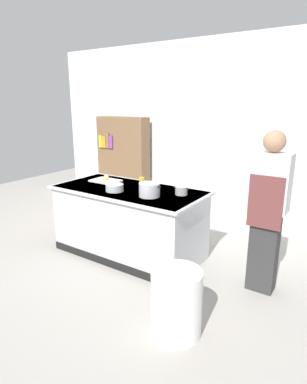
# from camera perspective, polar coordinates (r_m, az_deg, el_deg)

# --- Properties ---
(ground_plane) EXTENTS (10.00, 10.00, 0.00)m
(ground_plane) POSITION_cam_1_polar(r_m,az_deg,el_deg) (4.48, -4.15, -10.62)
(ground_plane) COLOR #9E9991
(back_wall) EXTENTS (6.40, 0.12, 3.00)m
(back_wall) POSITION_cam_1_polar(r_m,az_deg,el_deg) (5.83, 8.50, 10.77)
(back_wall) COLOR silver
(back_wall) RESTS_ON ground_plane
(counter_island) EXTENTS (1.98, 0.98, 0.90)m
(counter_island) POSITION_cam_1_polar(r_m,az_deg,el_deg) (4.29, -4.28, -5.05)
(counter_island) COLOR #B7BABF
(counter_island) RESTS_ON ground_plane
(cutting_board) EXTENTS (0.40, 0.28, 0.02)m
(cutting_board) POSITION_cam_1_polar(r_m,az_deg,el_deg) (4.58, -8.45, 1.97)
(cutting_board) COLOR silver
(cutting_board) RESTS_ON counter_island
(onion) EXTENTS (0.07, 0.07, 0.07)m
(onion) POSITION_cam_1_polar(r_m,az_deg,el_deg) (4.58, -8.33, 2.59)
(onion) COLOR tan
(onion) RESTS_ON cutting_board
(stock_pot) EXTENTS (0.31, 0.25, 0.16)m
(stock_pot) POSITION_cam_1_polar(r_m,az_deg,el_deg) (3.80, -0.73, 0.39)
(stock_pot) COLOR #B7BABF
(stock_pot) RESTS_ON counter_island
(sauce_pan) EXTENTS (0.21, 0.15, 0.10)m
(sauce_pan) POSITION_cam_1_polar(r_m,az_deg,el_deg) (3.89, 4.92, 0.26)
(sauce_pan) COLOR #99999E
(sauce_pan) RESTS_ON counter_island
(mixing_bowl) EXTENTS (0.22, 0.22, 0.09)m
(mixing_bowl) POSITION_cam_1_polar(r_m,az_deg,el_deg) (4.06, -6.89, 0.77)
(mixing_bowl) COLOR #B7BABF
(mixing_bowl) RESTS_ON counter_island
(juice_cup) EXTENTS (0.07, 0.07, 0.10)m
(juice_cup) POSITION_cam_1_polar(r_m,az_deg,el_deg) (4.36, -2.10, 1.97)
(juice_cup) COLOR yellow
(juice_cup) RESTS_ON counter_island
(trash_bin) EXTENTS (0.45, 0.45, 0.60)m
(trash_bin) POSITION_cam_1_polar(r_m,az_deg,el_deg) (2.97, 4.05, -18.85)
(trash_bin) COLOR white
(trash_bin) RESTS_ON ground_plane
(person_chef) EXTENTS (0.38, 0.25, 1.72)m
(person_chef) POSITION_cam_1_polar(r_m,az_deg,el_deg) (3.52, 19.48, -2.93)
(person_chef) COLOR #313131
(person_chef) RESTS_ON ground_plane
(bookshelf) EXTENTS (1.10, 0.31, 1.70)m
(bookshelf) POSITION_cam_1_polar(r_m,az_deg,el_deg) (6.49, -5.37, 5.57)
(bookshelf) COLOR brown
(bookshelf) RESTS_ON ground_plane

